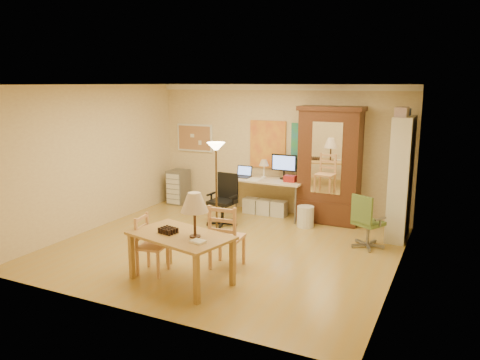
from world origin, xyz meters
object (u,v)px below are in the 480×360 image
at_px(dining_table, 185,226).
at_px(computer_desk, 266,193).
at_px(office_chair_green, 367,233).
at_px(bookshelf, 401,179).
at_px(armoire, 330,173).
at_px(office_chair_black, 223,211).

relative_size(dining_table, computer_desk, 0.90).
relative_size(office_chair_green, bookshelf, 0.43).
bearing_deg(armoire, computer_desk, -176.51).
height_order(dining_table, office_chair_black, dining_table).
height_order(office_chair_black, bookshelf, bookshelf).
relative_size(office_chair_black, bookshelf, 0.46).
xyz_separation_m(dining_table, bookshelf, (2.36, 3.30, 0.25)).
distance_m(computer_desk, office_chair_black, 1.14).
bearing_deg(bookshelf, office_chair_green, -117.50).
distance_m(dining_table, bookshelf, 4.07).
relative_size(office_chair_black, office_chair_green, 1.09).
relative_size(dining_table, office_chair_green, 1.67).
height_order(office_chair_black, armoire, armoire).
bearing_deg(bookshelf, armoire, 162.39).
distance_m(dining_table, computer_desk, 3.70).
xyz_separation_m(office_chair_green, bookshelf, (0.40, 0.77, 0.83)).
distance_m(office_chair_black, bookshelf, 3.34).
bearing_deg(office_chair_green, armoire, 129.34).
bearing_deg(dining_table, office_chair_black, 107.08).
xyz_separation_m(office_chair_black, armoire, (1.79, 1.10, 0.73)).
relative_size(dining_table, office_chair_black, 1.53).
bearing_deg(dining_table, computer_desk, 95.18).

